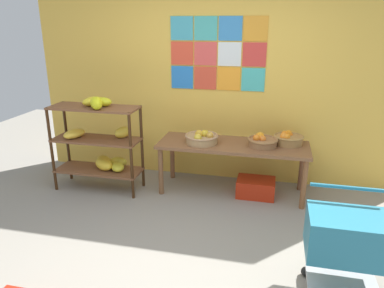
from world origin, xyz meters
name	(u,v)px	position (x,y,z in m)	size (l,w,h in m)	color
ground	(177,257)	(0.00, 0.00, 0.00)	(9.78, 9.78, 0.00)	gray
back_wall_with_art	(215,69)	(0.00, 1.92, 1.46)	(4.80, 0.07, 2.91)	gold
banana_shelf_unit	(100,140)	(-1.30, 1.20, 0.64)	(1.08, 0.51, 1.21)	#3D230F
display_table	(233,149)	(0.31, 1.45, 0.56)	(1.79, 0.63, 0.63)	brown
fruit_basket_back_right	(288,139)	(0.95, 1.59, 0.70)	(0.35, 0.35, 0.15)	#A37942
fruit_basket_centre	(202,138)	(-0.06, 1.39, 0.70)	(0.40, 0.40, 0.17)	#A78456
fruit_basket_right	(262,141)	(0.65, 1.44, 0.70)	(0.35, 0.35, 0.16)	olive
produce_crate_under_table	(256,187)	(0.61, 1.41, 0.11)	(0.45, 0.32, 0.21)	red
shopping_cart	(348,240)	(1.37, -0.15, 0.48)	(0.61, 0.45, 0.82)	black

